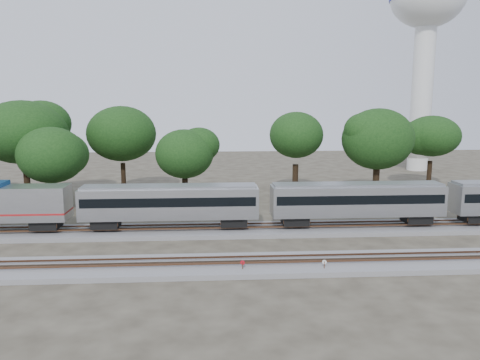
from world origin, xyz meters
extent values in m
plane|color=#383328|center=(0.00, 0.00, 0.00)|extent=(160.00, 160.00, 0.00)
cube|color=slate|center=(0.00, 6.00, 0.20)|extent=(160.00, 5.00, 0.40)
cube|color=brown|center=(0.00, 5.28, 0.66)|extent=(160.00, 0.08, 0.15)
cube|color=brown|center=(0.00, 6.72, 0.66)|extent=(160.00, 0.08, 0.15)
cube|color=slate|center=(0.00, -4.00, 0.20)|extent=(160.00, 5.00, 0.40)
cube|color=brown|center=(0.00, -4.72, 0.66)|extent=(160.00, 0.08, 0.15)
cube|color=brown|center=(0.00, -3.28, 0.66)|extent=(160.00, 0.08, 0.15)
cube|color=#B3B5BA|center=(-19.93, 6.00, 3.23)|extent=(10.40, 2.94, 3.24)
cube|color=maroon|center=(-21.11, 6.00, 2.40)|extent=(12.75, 2.98, 0.18)
cube|color=black|center=(-16.94, 6.00, 1.17)|extent=(2.55, 2.16, 0.88)
cube|color=#B3B5BA|center=(-5.11, 6.00, 3.08)|extent=(17.07, 2.94, 2.94)
cube|color=black|center=(-5.11, 6.00, 3.38)|extent=(16.48, 2.99, 0.88)
cube|color=gray|center=(-5.11, 6.00, 4.60)|extent=(16.68, 2.35, 0.34)
cube|color=black|center=(-11.29, 6.00, 1.17)|extent=(2.55, 2.16, 0.88)
cube|color=black|center=(1.07, 6.00, 1.17)|extent=(2.55, 2.16, 0.88)
cube|color=#B3B5BA|center=(13.35, 6.00, 3.08)|extent=(17.07, 2.94, 2.94)
cube|color=black|center=(13.35, 6.00, 3.38)|extent=(16.48, 2.99, 0.88)
cube|color=gray|center=(13.35, 6.00, 4.60)|extent=(16.68, 2.35, 0.34)
cube|color=black|center=(7.17, 6.00, 1.17)|extent=(2.55, 2.16, 0.88)
cube|color=black|center=(19.53, 6.00, 1.17)|extent=(2.55, 2.16, 0.88)
cube|color=black|center=(25.63, 6.00, 1.17)|extent=(2.55, 2.16, 0.88)
cylinder|color=#512D19|center=(1.20, -5.34, 0.47)|extent=(0.06, 0.06, 0.95)
cylinder|color=#AD0C19|center=(1.20, -5.34, 0.90)|extent=(0.33, 0.13, 0.34)
cylinder|color=#512D19|center=(7.33, -5.58, 0.47)|extent=(0.06, 0.06, 0.95)
cylinder|color=silver|center=(7.33, -5.58, 0.89)|extent=(0.33, 0.13, 0.34)
cube|color=#512D19|center=(7.21, -5.99, 0.15)|extent=(0.56, 0.41, 0.30)
cylinder|color=silver|center=(37.44, 45.78, 13.07)|extent=(3.73, 3.73, 26.14)
cone|color=silver|center=(37.44, 45.78, 1.87)|extent=(5.98, 5.98, 3.73)
cylinder|color=black|center=(-23.74, 19.62, 2.44)|extent=(0.70, 0.70, 4.87)
ellipsoid|color=black|center=(-23.74, 19.62, 9.05)|extent=(9.19, 9.19, 7.81)
cylinder|color=black|center=(-19.07, 15.10, 1.82)|extent=(0.70, 0.70, 3.64)
ellipsoid|color=black|center=(-19.07, 15.10, 6.75)|extent=(6.86, 6.86, 5.83)
cylinder|color=black|center=(-12.87, 24.26, 2.29)|extent=(0.70, 0.70, 4.57)
ellipsoid|color=black|center=(-12.87, 24.26, 8.49)|extent=(8.62, 8.62, 7.33)
cylinder|color=black|center=(-4.25, 17.22, 1.76)|extent=(0.70, 0.70, 3.52)
ellipsoid|color=black|center=(-4.25, 17.22, 6.54)|extent=(6.64, 6.64, 5.65)
cylinder|color=black|center=(10.02, 21.77, 2.26)|extent=(0.70, 0.70, 4.52)
ellipsoid|color=black|center=(10.02, 21.77, 8.40)|extent=(8.53, 8.53, 7.25)
cylinder|color=black|center=(20.36, 20.21, 2.14)|extent=(0.70, 0.70, 4.28)
ellipsoid|color=black|center=(20.36, 20.21, 7.94)|extent=(8.06, 8.06, 6.85)
cylinder|color=black|center=(30.56, 26.63, 2.10)|extent=(0.70, 0.70, 4.20)
ellipsoid|color=black|center=(30.56, 26.63, 7.80)|extent=(7.92, 7.92, 6.73)
camera|label=1|loc=(-1.06, -38.58, 12.85)|focal=35.00mm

